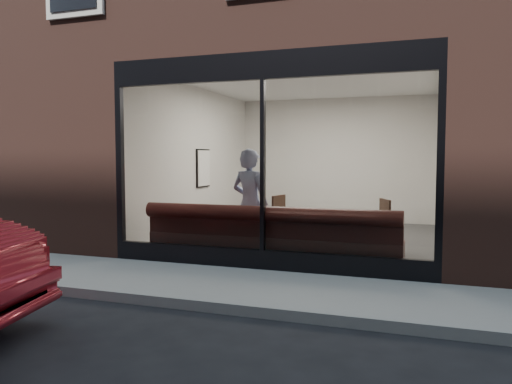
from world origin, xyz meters
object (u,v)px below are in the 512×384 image
(banquette, at_px, (271,250))
(cafe_table_right, at_px, (333,212))
(cafe_chair_left, at_px, (270,231))
(cafe_table_left, at_px, (199,210))
(person, at_px, (250,204))
(cafe_chair_right, at_px, (374,240))

(banquette, distance_m, cafe_table_right, 1.44)
(banquette, height_order, cafe_chair_left, banquette)
(banquette, bearing_deg, cafe_table_right, 54.54)
(cafe_table_left, xyz_separation_m, cafe_table_right, (2.27, 0.54, 0.00))
(banquette, xyz_separation_m, person, (-0.46, 0.33, 0.68))
(banquette, xyz_separation_m, cafe_table_left, (-1.49, 0.55, 0.52))
(banquette, bearing_deg, person, 144.60)
(person, relative_size, cafe_chair_left, 3.81)
(cafe_chair_left, distance_m, cafe_chair_right, 2.04)
(banquette, xyz_separation_m, cafe_chair_left, (-0.58, 1.78, 0.01))
(person, bearing_deg, banquette, 157.88)
(cafe_table_right, bearing_deg, person, -148.44)
(cafe_chair_left, bearing_deg, person, 107.01)
(cafe_table_left, bearing_deg, cafe_chair_right, 16.22)
(cafe_chair_left, xyz_separation_m, cafe_chair_right, (2.01, -0.38, 0.00))
(cafe_table_right, bearing_deg, cafe_chair_left, 153.10)
(cafe_chair_right, bearing_deg, cafe_table_left, -8.69)
(cafe_table_left, distance_m, cafe_table_right, 2.34)
(cafe_table_left, relative_size, cafe_chair_right, 1.20)
(banquette, relative_size, person, 2.21)
(cafe_table_right, distance_m, cafe_chair_right, 0.88)
(cafe_table_left, bearing_deg, cafe_chair_left, 53.23)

